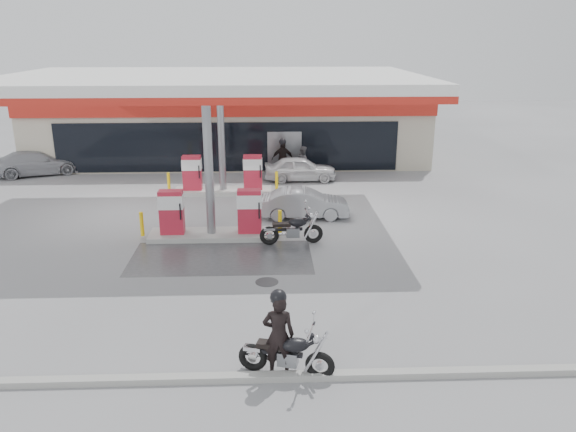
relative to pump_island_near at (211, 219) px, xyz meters
name	(u,v)px	position (x,y,z in m)	size (l,w,h in m)	color
ground	(206,258)	(0.00, -2.00, -0.71)	(90.00, 90.00, 0.00)	gray
wet_patch	(222,258)	(0.50, -2.00, -0.71)	(6.00, 3.00, 0.00)	#4C4C4F
drain_cover	(267,282)	(2.00, -4.00, -0.71)	(0.70, 0.70, 0.01)	#38383A
kerb	(174,379)	(0.00, -9.00, -0.64)	(28.00, 0.25, 0.15)	gray
store_building	(232,124)	(0.01, 13.94, 1.30)	(22.00, 8.22, 4.00)	#B8AE9A
canopy	(213,83)	(0.00, 3.00, 4.56)	(16.00, 10.02, 5.51)	silver
pump_island_near	(211,219)	(0.00, 0.00, 0.00)	(5.14, 1.30, 1.78)	#9E9E99
pump_island_far	(223,178)	(0.00, 6.00, 0.00)	(5.14, 1.30, 1.78)	#9E9E99
main_motorcycle	(288,355)	(2.44, -8.81, -0.22)	(2.11, 0.98, 1.10)	black
biker_main	(279,335)	(2.24, -8.76, 0.24)	(0.69, 0.45, 1.89)	black
parked_motorcycle	(293,230)	(2.92, -0.79, -0.20)	(2.26, 0.87, 1.16)	black
sedan_white	(300,169)	(3.73, 8.20, -0.09)	(1.46, 3.63, 1.24)	silver
attendant	(303,162)	(3.94, 8.80, 0.11)	(0.80, 0.62, 1.64)	#504F54
hatchback_silver	(304,203)	(3.54, 2.20, -0.12)	(1.24, 3.56, 1.17)	#9B9DA2
parked_car_left	(37,163)	(-10.00, 10.00, -0.07)	(1.80, 4.42, 1.28)	#9B9CA3
biker_walking	(283,160)	(2.86, 8.76, 0.26)	(1.13, 0.47, 1.93)	black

